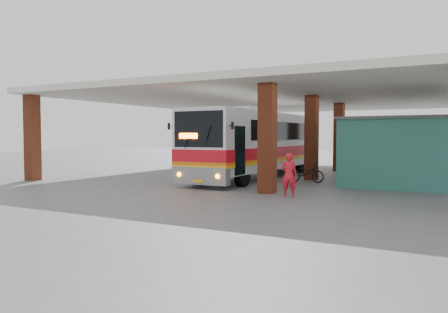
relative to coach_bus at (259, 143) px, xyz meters
name	(u,v)px	position (x,y,z in m)	size (l,w,h in m)	color
ground	(234,182)	(-0.07, -2.91, -1.85)	(90.00, 90.00, 0.00)	#515154
brick_columns	(295,137)	(1.36, 2.09, 0.33)	(20.10, 21.60, 4.35)	#943D20
canopy_roof	(289,99)	(0.43, 3.59, 2.65)	(21.00, 23.00, 0.30)	silver
shop_building	(407,150)	(7.42, 1.09, -0.29)	(5.20, 8.20, 3.11)	#2D7161
coach_bus	(259,143)	(0.00, 0.00, 0.00)	(2.78, 12.82, 3.72)	silver
motorcycle	(306,173)	(3.09, -1.33, -1.39)	(0.62, 1.77, 0.93)	black
pedestrian	(289,175)	(4.07, -6.57, -1.02)	(0.60, 0.40, 1.65)	red
red_chair	(353,168)	(4.25, 3.94, -1.44)	(0.60, 0.60, 0.89)	red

